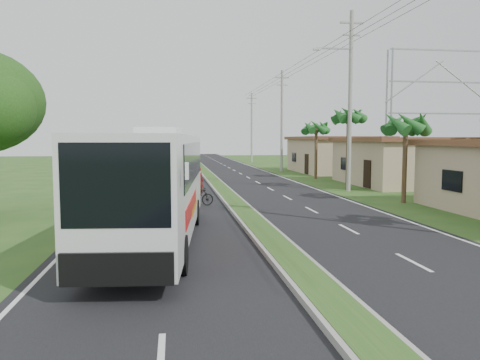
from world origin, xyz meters
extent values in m
plane|color=#274F1D|center=(0.00, 0.00, 0.00)|extent=(180.00, 180.00, 0.00)
cube|color=black|center=(0.00, 20.00, 0.01)|extent=(14.00, 160.00, 0.02)
cube|color=gray|center=(0.00, 20.00, 0.10)|extent=(1.20, 160.00, 0.17)
cube|color=#274F1D|center=(0.00, 20.00, 0.18)|extent=(0.95, 160.00, 0.02)
cube|color=silver|center=(-6.70, 20.00, 0.00)|extent=(0.12, 160.00, 0.01)
cube|color=silver|center=(6.70, 20.00, 0.00)|extent=(0.12, 160.00, 0.01)
cube|color=tan|center=(14.00, 22.00, 1.68)|extent=(7.00, 10.00, 3.35)
cube|color=#52291D|center=(14.00, 22.00, 3.51)|extent=(7.60, 10.60, 0.32)
cube|color=tan|center=(14.00, 36.00, 1.75)|extent=(8.00, 11.00, 3.50)
cube|color=#52291D|center=(14.00, 36.00, 3.66)|extent=(8.60, 11.60, 0.32)
cylinder|color=#473321|center=(9.40, 12.00, 2.30)|extent=(0.26, 0.26, 4.60)
cylinder|color=#473321|center=(8.80, 19.00, 2.70)|extent=(0.26, 0.26, 5.40)
cylinder|color=#473321|center=(9.30, 28.00, 2.40)|extent=(0.26, 0.26, 4.80)
cylinder|color=gray|center=(8.50, 18.00, 6.00)|extent=(0.28, 0.28, 12.00)
cube|color=gray|center=(8.50, 18.00, 11.20)|extent=(1.60, 0.12, 0.12)
cube|color=gray|center=(8.50, 18.00, 10.40)|extent=(1.20, 0.10, 0.10)
cube|color=gray|center=(7.30, 18.00, 9.50)|extent=(2.40, 0.10, 0.10)
cylinder|color=gray|center=(8.50, 38.00, 5.50)|extent=(0.28, 0.28, 11.00)
cube|color=gray|center=(8.50, 38.00, 10.20)|extent=(1.60, 0.12, 0.12)
cube|color=gray|center=(8.50, 38.00, 9.40)|extent=(1.20, 0.10, 0.10)
cylinder|color=gray|center=(8.50, 58.00, 5.25)|extent=(0.28, 0.28, 10.50)
cube|color=gray|center=(8.50, 58.00, 9.70)|extent=(1.60, 0.12, 0.12)
cube|color=gray|center=(8.50, 58.00, 8.90)|extent=(1.20, 0.10, 0.10)
cylinder|color=gray|center=(17.00, 29.50, 6.00)|extent=(0.18, 0.18, 12.00)
cylinder|color=gray|center=(17.00, 30.50, 6.00)|extent=(0.18, 0.18, 12.00)
cube|color=gray|center=(22.00, 30.00, 6.00)|extent=(10.00, 0.14, 0.14)
cube|color=gray|center=(22.00, 30.00, 9.00)|extent=(10.00, 0.14, 0.14)
cube|color=gray|center=(22.00, 30.00, 12.00)|extent=(10.00, 0.14, 0.14)
cube|color=silver|center=(-3.88, 3.69, 2.06)|extent=(3.69, 12.39, 3.20)
cube|color=black|center=(-3.82, 4.30, 2.76)|extent=(3.51, 9.97, 1.28)
cube|color=black|center=(-4.45, -2.33, 2.57)|extent=(2.29, 0.36, 1.79)
cube|color=#B80F12|center=(-3.99, 2.47, 1.42)|extent=(3.08, 5.51, 0.56)
cube|color=#FF9C15|center=(-3.85, 3.99, 1.16)|extent=(2.87, 3.28, 0.25)
cube|color=silver|center=(-3.76, 4.90, 3.80)|extent=(1.65, 2.57, 0.28)
cylinder|color=black|center=(-5.39, -0.05, 0.53)|extent=(0.42, 1.08, 1.06)
cylinder|color=black|center=(-3.10, -0.27, 0.53)|extent=(0.42, 1.08, 1.06)
cylinder|color=black|center=(-4.71, 7.04, 0.53)|extent=(0.42, 1.08, 1.06)
cylinder|color=black|center=(-2.42, 6.82, 0.53)|extent=(0.42, 1.08, 1.06)
cube|color=silver|center=(-1.80, 53.43, 1.56)|extent=(2.55, 10.32, 2.85)
cube|color=black|center=(-1.79, 53.88, 2.42)|extent=(2.51, 7.65, 0.97)
cube|color=orange|center=(-1.83, 52.54, 1.02)|extent=(2.43, 4.97, 0.31)
cylinder|color=black|center=(-2.91, 49.23, 0.43)|extent=(0.29, 0.86, 0.86)
cylinder|color=black|center=(-0.95, 49.17, 0.43)|extent=(0.29, 0.86, 0.86)
cylinder|color=black|center=(-2.66, 57.25, 0.43)|extent=(0.29, 0.86, 0.86)
cylinder|color=black|center=(-0.70, 57.19, 0.43)|extent=(0.29, 0.86, 0.86)
imported|color=black|center=(-2.00, 12.27, 0.50)|extent=(1.72, 0.81, 1.00)
imported|color=maroon|center=(-2.00, 12.27, 1.33)|extent=(0.63, 0.48, 1.56)
camera|label=1|loc=(-3.26, -12.29, 3.53)|focal=35.00mm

